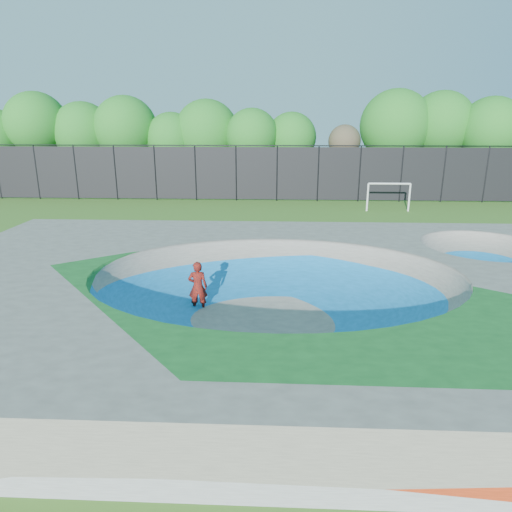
{
  "coord_description": "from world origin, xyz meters",
  "views": [
    {
      "loc": [
        -0.02,
        -12.72,
        5.84
      ],
      "look_at": [
        -0.73,
        3.0,
        1.1
      ],
      "focal_mm": 32.0,
      "sensor_mm": 36.0,
      "label": 1
    }
  ],
  "objects": [
    {
      "name": "fence",
      "position": [
        0.0,
        21.0,
        2.1
      ],
      "size": [
        48.09,
        0.09,
        4.04
      ],
      "color": "black",
      "rests_on": "ground"
    },
    {
      "name": "skater",
      "position": [
        -2.43,
        0.5,
        0.82
      ],
      "size": [
        0.63,
        0.43,
        1.65
      ],
      "primitive_type": "imported",
      "rotation": [
        0.0,
        0.0,
        3.21
      ],
      "color": "#B11B0E",
      "rests_on": "ground"
    },
    {
      "name": "treeline",
      "position": [
        1.27,
        26.5,
        5.0
      ],
      "size": [
        51.83,
        6.95,
        8.26
      ],
      "color": "#483324",
      "rests_on": "ground"
    },
    {
      "name": "skateboard",
      "position": [
        -2.43,
        0.5,
        0.03
      ],
      "size": [
        0.78,
        0.22,
        0.05
      ],
      "primitive_type": "cube",
      "rotation": [
        0.0,
        0.0,
        -0.0
      ],
      "color": "black",
      "rests_on": "ground"
    },
    {
      "name": "soccer_goal",
      "position": [
        7.32,
        17.36,
        1.29
      ],
      "size": [
        2.83,
        0.12,
        1.87
      ],
      "color": "silver",
      "rests_on": "ground"
    },
    {
      "name": "ground",
      "position": [
        0.0,
        0.0,
        0.0
      ],
      "size": [
        120.0,
        120.0,
        0.0
      ],
      "primitive_type": "plane",
      "color": "#39641C",
      "rests_on": "ground"
    },
    {
      "name": "skate_deck",
      "position": [
        0.0,
        0.0,
        0.75
      ],
      "size": [
        22.0,
        14.0,
        1.5
      ],
      "primitive_type": "cube",
      "color": "gray",
      "rests_on": "ground"
    }
  ]
}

